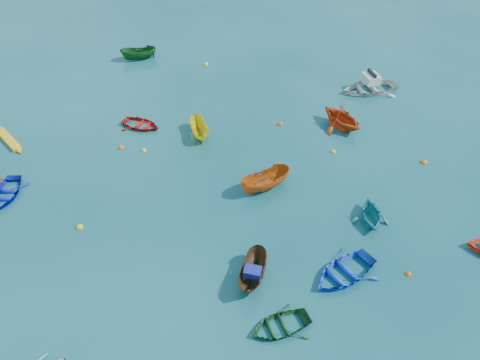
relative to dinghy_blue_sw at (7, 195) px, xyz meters
The scene contains 22 objects.
ground 11.05m from the dinghy_blue_sw, ahead, with size 160.00×160.00×0.00m, color #0A404A.
dinghy_blue_sw is the anchor object (origin of this frame).
sampan_brown_mid 14.55m from the dinghy_blue_sw, ahead, with size 1.07×2.84×1.10m, color #51361D.
dinghy_blue_se 18.39m from the dinghy_blue_sw, 10.88° to the left, with size 2.37×3.31×0.69m, color blue.
sampan_yellow_mid 11.70m from the dinghy_blue_sw, 56.97° to the left, with size 1.03×2.72×1.05m, color yellow.
dinghy_green_e 16.60m from the dinghy_blue_sw, ahead, with size 1.88×2.63×0.54m, color #10461B.
dinghy_cyan_se 19.60m from the dinghy_blue_sw, 22.45° to the left, with size 2.00×2.31×1.22m, color teal.
dinghy_red_nw 9.16m from the dinghy_blue_sw, 74.48° to the left, with size 1.90×2.65×0.55m, color #B2120E.
sampan_orange_n 14.22m from the dinghy_blue_sw, 30.26° to the left, with size 1.19×3.16×1.22m, color #BC5111.
dinghy_orange_far 20.50m from the dinghy_blue_sw, 47.02° to the left, with size 2.72×3.15×1.66m, color #C23D12.
sampan_green_far 16.99m from the dinghy_blue_sw, 102.35° to the left, with size 1.08×2.86×1.11m, color #14551B.
kayak_yellow 5.39m from the dinghy_blue_sw, 137.68° to the left, with size 0.52×3.58×0.35m, color #F6AD15, non-canonical shape.
motorboat_white 24.94m from the dinghy_blue_sw, 55.04° to the left, with size 2.93×4.09×1.45m, color silver.
tarp_blue_a 14.60m from the dinghy_blue_sw, ahead, with size 0.75×0.57×0.36m, color navy.
buoy_ye_a 5.23m from the dinghy_blue_sw, ahead, with size 0.37×0.37×0.37m, color gold.
buoy_or_b 21.27m from the dinghy_blue_sw, 13.36° to the left, with size 0.29×0.29×0.29m, color #F4510D.
buoy_ye_b 8.01m from the dinghy_blue_sw, 58.57° to the left, with size 0.30×0.30×0.30m, color yellow.
buoy_or_c 6.95m from the dinghy_blue_sw, 66.49° to the left, with size 0.35×0.35×0.35m, color orange.
buoy_ye_c 18.92m from the dinghy_blue_sw, 39.98° to the left, with size 0.33×0.33×0.33m, color gold.
buoy_or_d 23.93m from the dinghy_blue_sw, 34.92° to the left, with size 0.39×0.39×0.39m, color orange.
buoy_ye_d 18.45m from the dinghy_blue_sw, 84.94° to the left, with size 0.37×0.37×0.37m, color yellow.
buoy_or_e 16.93m from the dinghy_blue_sw, 52.15° to the left, with size 0.37×0.37×0.37m, color #E4550C.
Camera 1 is at (9.27, -12.38, 17.38)m, focal length 35.00 mm.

